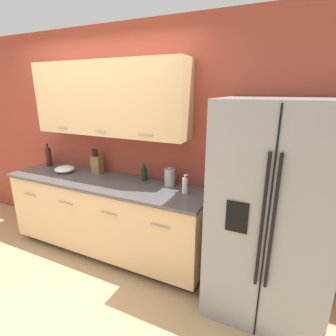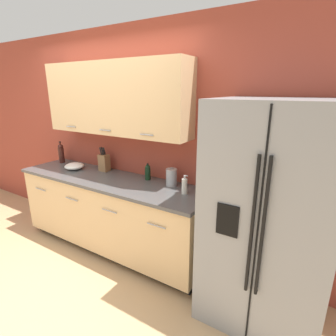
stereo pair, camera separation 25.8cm
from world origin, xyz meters
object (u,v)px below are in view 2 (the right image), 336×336
object	(u,v)px
wine_bottle	(61,153)
soap_dispenser	(185,186)
knife_block	(104,162)
mixing_bowl	(74,166)
oil_bottle	(148,172)
refrigerator	(268,218)
steel_canister	(171,177)

from	to	relation	value
wine_bottle	soap_dispenser	xyz separation A→B (m)	(2.02, -0.12, -0.06)
knife_block	mixing_bowl	size ratio (longest dim) A/B	1.26
oil_bottle	mixing_bowl	world-z (taller)	oil_bottle
refrigerator	knife_block	world-z (taller)	refrigerator
soap_dispenser	steel_canister	world-z (taller)	steel_canister
refrigerator	wine_bottle	bearing A→B (deg)	175.45
wine_bottle	mixing_bowl	distance (m)	0.44
steel_canister	soap_dispenser	bearing A→B (deg)	-30.44
soap_dispenser	steel_canister	bearing A→B (deg)	149.56
steel_canister	mixing_bowl	xyz separation A→B (m)	(-1.38, -0.14, -0.05)
oil_bottle	wine_bottle	bearing A→B (deg)	-178.47
refrigerator	wine_bottle	world-z (taller)	refrigerator
mixing_bowl	oil_bottle	bearing A→B (deg)	8.76
soap_dispenser	steel_canister	xyz separation A→B (m)	(-0.23, 0.14, 0.01)
refrigerator	steel_canister	distance (m)	1.08
soap_dispenser	knife_block	bearing A→B (deg)	173.22
wine_bottle	soap_dispenser	world-z (taller)	wine_bottle
wine_bottle	soap_dispenser	size ratio (longest dim) A/B	1.54
soap_dispenser	mixing_bowl	distance (m)	1.61
knife_block	soap_dispenser	bearing A→B (deg)	-6.78
wine_bottle	mixing_bowl	size ratio (longest dim) A/B	1.25
steel_canister	oil_bottle	bearing A→B (deg)	175.86
steel_canister	wine_bottle	bearing A→B (deg)	-179.51
refrigerator	oil_bottle	size ratio (longest dim) A/B	9.69
knife_block	oil_bottle	size ratio (longest dim) A/B	1.60
knife_block	mixing_bowl	distance (m)	0.42
steel_canister	mixing_bowl	distance (m)	1.39
oil_bottle	steel_canister	distance (m)	0.33
soap_dispenser	oil_bottle	distance (m)	0.58
knife_block	mixing_bowl	xyz separation A→B (m)	(-0.39, -0.15, -0.07)
refrigerator	oil_bottle	xyz separation A→B (m)	(-1.38, 0.26, 0.09)
knife_block	steel_canister	world-z (taller)	knife_block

